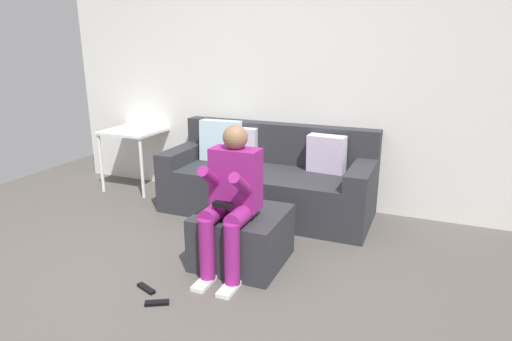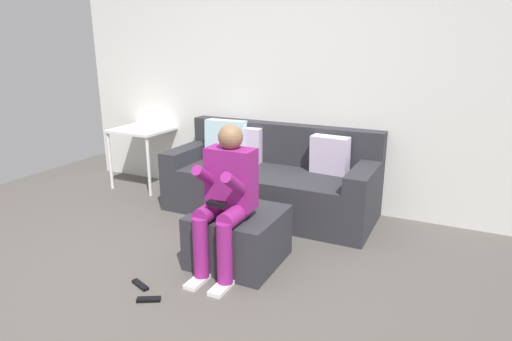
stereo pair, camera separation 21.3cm
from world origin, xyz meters
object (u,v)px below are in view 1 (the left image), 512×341
at_px(remote_by_storage_bin, 146,288).
at_px(person_seated, 231,195).
at_px(ottoman, 242,237).
at_px(couch_sectional, 268,180).
at_px(side_table, 135,137).
at_px(remote_near_ottoman, 157,303).

bearing_deg(remote_by_storage_bin, person_seated, 67.57).
height_order(ottoman, remote_by_storage_bin, ottoman).
bearing_deg(person_seated, ottoman, 86.35).
relative_size(ottoman, remote_by_storage_bin, 3.77).
xyz_separation_m(ottoman, remote_by_storage_bin, (-0.45, -0.64, -0.20)).
xyz_separation_m(couch_sectional, side_table, (-1.69, 0.11, 0.28)).
distance_m(couch_sectional, ottoman, 1.12).
xyz_separation_m(person_seated, side_table, (-1.89, 1.38, -0.00)).
distance_m(ottoman, side_table, 2.29).
relative_size(couch_sectional, person_seated, 1.87).
distance_m(person_seated, side_table, 2.34).
relative_size(couch_sectional, remote_by_storage_bin, 12.05).
xyz_separation_m(couch_sectional, ottoman, (0.21, -1.10, -0.12)).
bearing_deg(couch_sectional, remote_near_ottoman, -92.16).
xyz_separation_m(ottoman, side_table, (-1.90, 1.21, 0.40)).
bearing_deg(ottoman, remote_near_ottoman, -110.28).
distance_m(remote_near_ottoman, remote_by_storage_bin, 0.21).
height_order(side_table, remote_near_ottoman, side_table).
height_order(person_seated, remote_near_ottoman, person_seated).
height_order(couch_sectional, remote_near_ottoman, couch_sectional).
xyz_separation_m(person_seated, remote_near_ottoman, (-0.27, -0.59, -0.60)).
relative_size(remote_near_ottoman, remote_by_storage_bin, 0.92).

